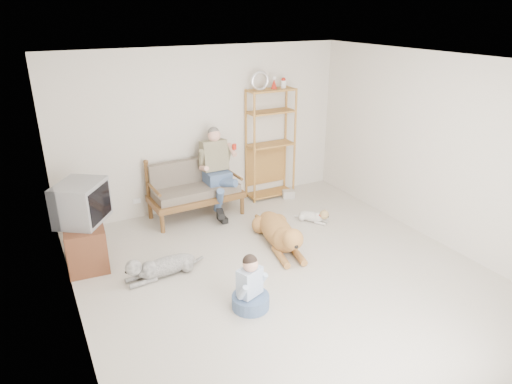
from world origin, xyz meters
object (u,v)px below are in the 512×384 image
loveseat (194,188)px  golden_retriever (280,233)px  etagere (270,143)px  tv_stand (85,242)px

loveseat → golden_retriever: bearing=-68.5°
etagere → golden_retriever: 2.09m
golden_retriever → tv_stand: bearing=172.9°
etagere → tv_stand: (-3.38, -0.91, -0.71)m
loveseat → etagere: 1.61m
loveseat → golden_retriever: loveseat is taller
golden_retriever → loveseat: bearing=124.6°
etagere → golden_retriever: size_ratio=1.36×
tv_stand → golden_retriever: tv_stand is taller
loveseat → etagere: (1.52, 0.14, 0.52)m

